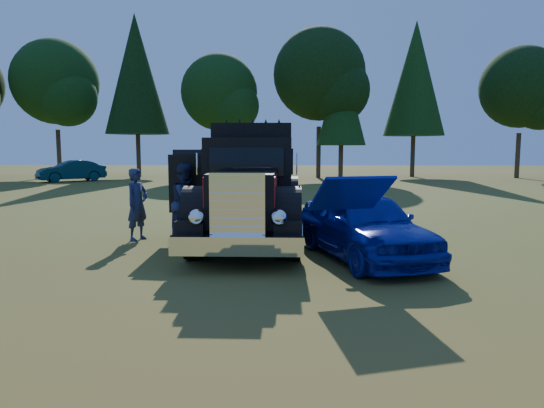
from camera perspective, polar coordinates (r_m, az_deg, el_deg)
The scene contains 7 objects.
ground at distance 10.20m, azimuth -7.01°, elevation -6.83°, with size 120.00×120.00×0.00m, color #38591A.
treeline at distance 38.05m, azimuth -5.87°, elevation 14.51°, with size 72.10×24.04×13.84m.
diamond_t_truck at distance 12.23m, azimuth -2.59°, elevation 1.51°, with size 3.38×7.16×3.00m.
hotrod_coupe at distance 10.48m, azimuth 10.75°, elevation -2.40°, with size 2.91×4.63×1.89m.
spectator_near at distance 12.91m, azimuth -15.56°, elevation -0.02°, with size 0.68×0.44×1.86m, color #1A1C3E.
spectator_far at distance 12.34m, azimuth -10.03°, elevation 0.11°, with size 0.96×0.75×1.98m, color #20324B.
distant_teal_car at distance 37.98m, azimuth -22.53°, elevation 3.62°, with size 1.61×4.61×1.52m, color #093B38.
Camera 1 is at (1.57, -9.80, 2.34)m, focal length 32.00 mm.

